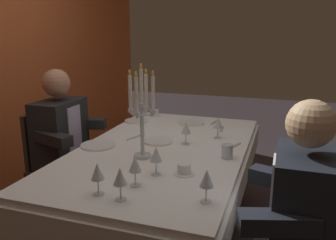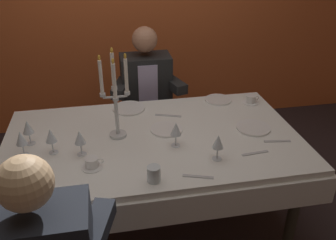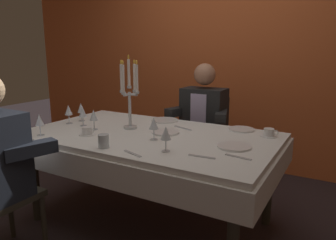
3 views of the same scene
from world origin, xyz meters
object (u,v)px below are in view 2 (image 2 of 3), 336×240
(candelabra, at_px, (115,97))
(dinner_plate_1, at_px, (253,128))
(wine_glass_0, at_px, (218,142))
(wine_glass_1, at_px, (80,138))
(coffee_cup_1, at_px, (92,163))
(coffee_cup_0, at_px, (251,100))
(dinner_plate_0, at_px, (129,108))
(dining_table, at_px, (153,152))
(seated_diner_1, at_px, (146,85))
(wine_glass_5, at_px, (21,139))
(dinner_plate_2, at_px, (218,100))
(wine_glass_2, at_px, (176,130))
(wine_glass_4, at_px, (28,128))
(dinner_plate_3, at_px, (167,129))
(wine_glass_3, at_px, (51,136))
(wine_glass_6, at_px, (31,177))
(water_tumbler_0, at_px, (154,174))

(candelabra, relative_size, dinner_plate_1, 2.59)
(candelabra, bearing_deg, wine_glass_0, -34.09)
(wine_glass_1, relative_size, coffee_cup_1, 1.24)
(coffee_cup_0, bearing_deg, dinner_plate_0, 175.91)
(dining_table, height_order, seated_diner_1, seated_diner_1)
(wine_glass_0, distance_m, wine_glass_5, 1.14)
(dinner_plate_0, distance_m, wine_glass_1, 0.66)
(dinner_plate_2, height_order, wine_glass_0, wine_glass_0)
(wine_glass_1, distance_m, wine_glass_2, 0.57)
(dinner_plate_1, relative_size, wine_glass_0, 1.39)
(wine_glass_5, bearing_deg, wine_glass_4, 81.82)
(dining_table, bearing_deg, dinner_plate_0, 104.89)
(dinner_plate_3, height_order, coffee_cup_0, coffee_cup_0)
(wine_glass_3, xyz_separation_m, seated_diner_1, (0.69, 0.95, -0.12))
(dinner_plate_1, xyz_separation_m, wine_glass_1, (-1.13, -0.10, 0.11))
(wine_glass_1, bearing_deg, wine_glass_4, 149.95)
(dinner_plate_1, relative_size, wine_glass_6, 1.39)
(dinner_plate_0, bearing_deg, wine_glass_2, -66.95)
(dinner_plate_3, relative_size, seated_diner_1, 0.17)
(dining_table, relative_size, water_tumbler_0, 21.51)
(dinner_plate_0, relative_size, dinner_plate_2, 1.17)
(wine_glass_2, relative_size, coffee_cup_1, 1.24)
(dinner_plate_0, xyz_separation_m, wine_glass_5, (-0.67, -0.50, 0.11))
(wine_glass_6, height_order, coffee_cup_1, wine_glass_6)
(coffee_cup_0, xyz_separation_m, seated_diner_1, (-0.75, 0.52, -0.03))
(candelabra, distance_m, wine_glass_2, 0.43)
(dinner_plate_3, distance_m, wine_glass_3, 0.74)
(dinner_plate_2, height_order, coffee_cup_1, coffee_cup_1)
(dinner_plate_3, xyz_separation_m, wine_glass_0, (0.23, -0.39, 0.11))
(water_tumbler_0, bearing_deg, wine_glass_4, 143.75)
(wine_glass_6, relative_size, water_tumbler_0, 1.82)
(wine_glass_2, bearing_deg, dinner_plate_2, 51.52)
(dinner_plate_3, relative_size, wine_glass_4, 1.31)
(dinner_plate_2, xyz_separation_m, wine_glass_2, (-0.46, -0.58, 0.11))
(dinner_plate_1, height_order, wine_glass_2, wine_glass_2)
(candelabra, distance_m, water_tumbler_0, 0.58)
(wine_glass_5, bearing_deg, wine_glass_0, -12.68)
(coffee_cup_1, bearing_deg, dinner_plate_1, 12.93)
(dinner_plate_2, bearing_deg, wine_glass_0, -108.33)
(dining_table, xyz_separation_m, seated_diner_1, (0.07, 0.89, 0.11))
(dining_table, distance_m, dinner_plate_3, 0.18)
(wine_glass_2, distance_m, water_tumbler_0, 0.38)
(dinner_plate_2, xyz_separation_m, coffee_cup_0, (0.23, -0.08, 0.02))
(candelabra, xyz_separation_m, wine_glass_3, (-0.40, -0.12, -0.17))
(dinner_plate_2, distance_m, wine_glass_5, 1.47)
(dinner_plate_0, relative_size, coffee_cup_0, 1.83)
(wine_glass_3, relative_size, wine_glass_6, 1.00)
(dinner_plate_0, relative_size, wine_glass_4, 1.47)
(candelabra, bearing_deg, wine_glass_1, -142.24)
(dinner_plate_1, bearing_deg, dining_table, 178.50)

